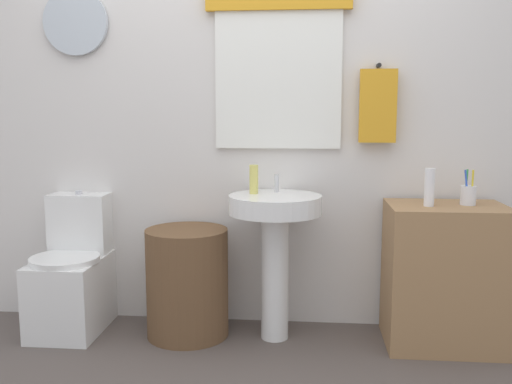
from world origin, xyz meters
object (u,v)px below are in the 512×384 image
toilet (73,278)px  pedestal_sink (275,233)px  lotion_bottle (429,187)px  laundry_hamper (187,282)px  wooden_cabinet (444,276)px  toothbrush_cup (468,195)px  soap_bottle (254,179)px

toilet → pedestal_sink: size_ratio=0.98×
lotion_bottle → laundry_hamper: bearing=178.2°
pedestal_sink → lotion_bottle: size_ratio=4.06×
pedestal_sink → wooden_cabinet: size_ratio=1.05×
toilet → wooden_cabinet: toilet is taller
wooden_cabinet → lotion_bottle: lotion_bottle is taller
laundry_hamper → toothbrush_cup: 1.58m
laundry_hamper → wooden_cabinet: (1.39, 0.00, 0.08)m
toilet → toothbrush_cup: toothbrush_cup is taller
soap_bottle → toothbrush_cup: bearing=-1.5°
toilet → wooden_cabinet: (2.06, -0.03, 0.08)m
laundry_hamper → pedestal_sink: (0.49, 0.00, 0.29)m
soap_bottle → laundry_hamper: bearing=-172.2°
lotion_bottle → toothbrush_cup: (0.21, 0.06, -0.04)m
wooden_cabinet → laundry_hamper: bearing=180.0°
wooden_cabinet → lotion_bottle: (-0.11, -0.04, 0.48)m
toilet → laundry_hamper: (0.67, -0.03, 0.00)m
pedestal_sink → toilet: bearing=178.4°
pedestal_sink → toothbrush_cup: bearing=1.1°
laundry_hamper → toothbrush_cup: toothbrush_cup is taller
laundry_hamper → toilet: bearing=177.2°
pedestal_sink → lotion_bottle: (0.80, -0.04, 0.26)m
laundry_hamper → pedestal_sink: pedestal_sink is taller
soap_bottle → toothbrush_cup: size_ratio=0.85×
laundry_hamper → soap_bottle: soap_bottle is taller
wooden_cabinet → toothbrush_cup: 0.45m
toilet → lotion_bottle: 2.03m
laundry_hamper → soap_bottle: (0.37, 0.05, 0.58)m
toilet → pedestal_sink: pedestal_sink is taller
wooden_cabinet → pedestal_sink: bearing=180.0°
laundry_hamper → toothbrush_cup: bearing=0.8°
wooden_cabinet → toothbrush_cup: bearing=10.7°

